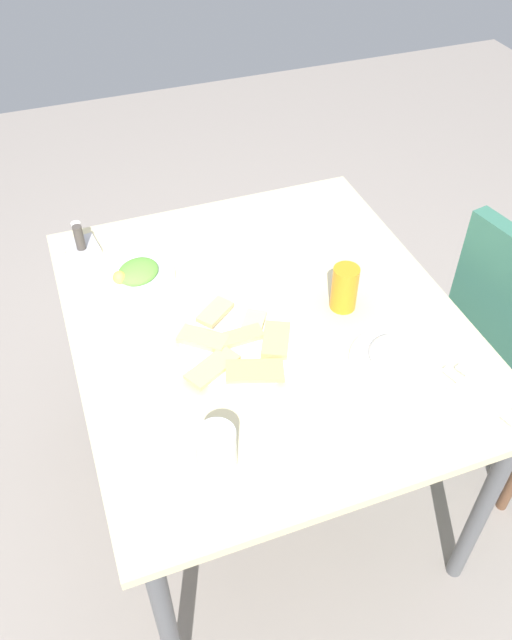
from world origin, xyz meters
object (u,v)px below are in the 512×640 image
object	(u,v)px
paper_napkin	(485,394)
condiment_caddy	(80,241)
salad_plate_rice	(138,274)
pide_platter	(240,343)
soda_can	(345,288)
spoon	(492,390)
salad_plate_greens	(396,356)
fork	(478,395)
dining_table	(265,339)
drinking_glass	(217,448)

from	to	relation	value
paper_napkin	condiment_caddy	xyz separation A→B (m)	(-0.84, -0.76, 0.02)
salad_plate_rice	pide_platter	bearing A→B (deg)	27.39
salad_plate_rice	soda_can	xyz separation A→B (m)	(0.29, 0.46, 0.05)
paper_napkin	spoon	world-z (taller)	spoon
salad_plate_greens	salad_plate_rice	xyz separation A→B (m)	(-0.50, -0.50, -0.00)
pide_platter	salad_plate_greens	xyz separation A→B (m)	(0.17, 0.32, 0.01)
spoon	condiment_caddy	world-z (taller)	condiment_caddy
condiment_caddy	pide_platter	bearing A→B (deg)	29.73
condiment_caddy	fork	bearing A→B (deg)	41.39
salad_plate_greens	spoon	distance (m)	0.22
salad_plate_greens	paper_napkin	xyz separation A→B (m)	(0.15, 0.14, -0.02)
salad_plate_rice	paper_napkin	xyz separation A→B (m)	(0.66, 0.64, -0.01)
dining_table	spoon	distance (m)	0.56
condiment_caddy	soda_can	bearing A→B (deg)	51.31
salad_plate_greens	fork	distance (m)	0.20
pide_platter	salad_plate_greens	world-z (taller)	salad_plate_greens
paper_napkin	spoon	size ratio (longest dim) A/B	0.61
dining_table	fork	world-z (taller)	fork
pide_platter	salad_plate_rice	xyz separation A→B (m)	(-0.33, -0.17, 0.00)
fork	dining_table	bearing A→B (deg)	-154.51
dining_table	fork	bearing A→B (deg)	41.78
pide_platter	spoon	bearing A→B (deg)	56.06
soda_can	spoon	distance (m)	0.42
fork	spoon	distance (m)	0.04
fork	spoon	bearing A→B (deg)	73.72
pide_platter	drinking_glass	bearing A→B (deg)	-26.70
fork	drinking_glass	bearing A→B (deg)	-109.47
salad_plate_rice	condiment_caddy	size ratio (longest dim) A/B	1.89
salad_plate_rice	drinking_glass	bearing A→B (deg)	2.40
paper_napkin	drinking_glass	bearing A→B (deg)	-93.09
salad_plate_greens	condiment_caddy	bearing A→B (deg)	-138.04
pide_platter	paper_napkin	distance (m)	0.57
salad_plate_rice	drinking_glass	distance (m)	0.63
dining_table	salad_plate_greens	world-z (taller)	salad_plate_greens
pide_platter	salad_plate_rice	distance (m)	0.38
spoon	drinking_glass	bearing A→B (deg)	-112.84
drinking_glass	salad_plate_rice	bearing A→B (deg)	-177.60
spoon	fork	bearing A→B (deg)	-109.83
salad_plate_rice	dining_table	bearing A→B (deg)	45.35
paper_napkin	condiment_caddy	world-z (taller)	condiment_caddy
paper_napkin	fork	xyz separation A→B (m)	(0.00, -0.02, 0.00)
drinking_glass	spoon	bearing A→B (deg)	87.00
pide_platter	condiment_caddy	xyz separation A→B (m)	(-0.52, -0.29, 0.01)
salad_plate_rice	salad_plate_greens	bearing A→B (deg)	44.52
pide_platter	soda_can	distance (m)	0.30
salad_plate_greens	spoon	xyz separation A→B (m)	(0.15, 0.16, -0.01)
dining_table	drinking_glass	size ratio (longest dim) A/B	11.01
dining_table	paper_napkin	xyz separation A→B (m)	(0.40, 0.37, 0.08)
salad_plate_greens	soda_can	size ratio (longest dim) A/B	1.74
spoon	soda_can	bearing A→B (deg)	-172.70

